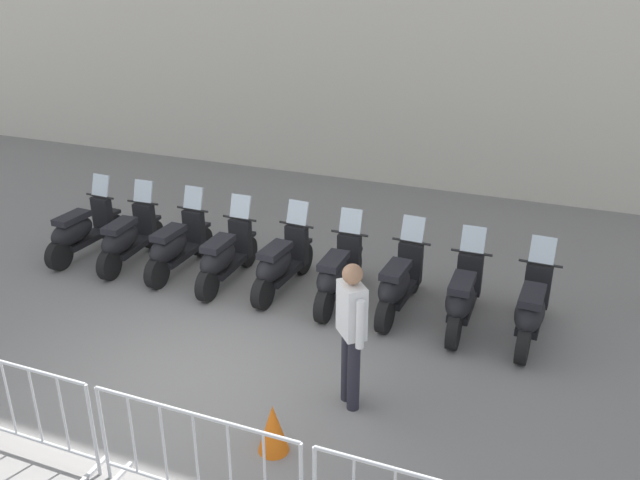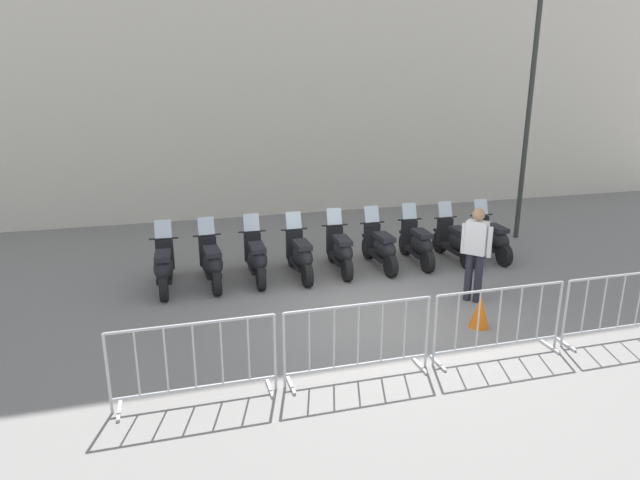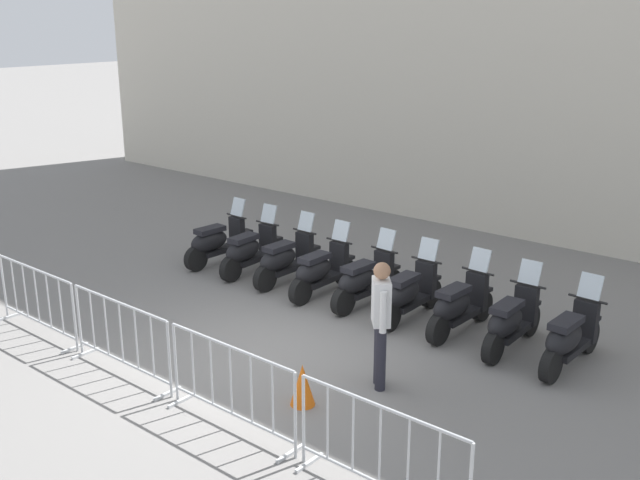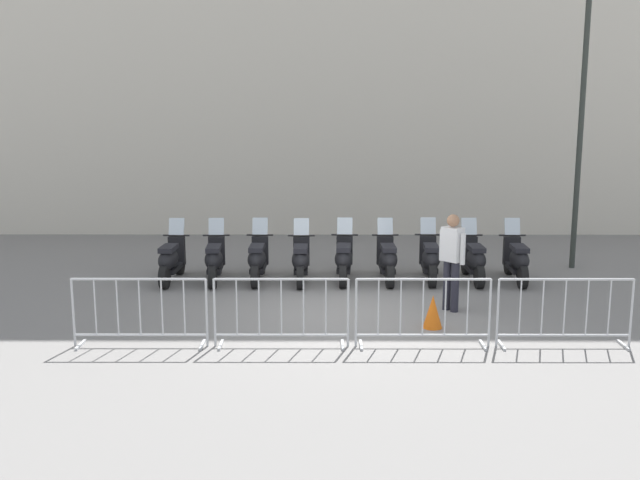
% 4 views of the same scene
% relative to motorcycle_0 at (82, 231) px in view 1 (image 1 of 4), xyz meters
% --- Properties ---
extents(ground_plane, '(120.00, 120.00, 0.00)m').
position_rel_motorcycle_0_xyz_m(ground_plane, '(3.44, -2.43, -0.45)').
color(ground_plane, slate).
extents(motorcycle_0, '(0.56, 1.73, 1.24)m').
position_rel_motorcycle_0_xyz_m(motorcycle_0, '(0.00, 0.00, 0.00)').
color(motorcycle_0, black).
rests_on(motorcycle_0, ground).
extents(motorcycle_1, '(0.56, 1.72, 1.24)m').
position_rel_motorcycle_0_xyz_m(motorcycle_1, '(0.89, -0.02, 0.00)').
color(motorcycle_1, black).
rests_on(motorcycle_1, ground).
extents(motorcycle_2, '(0.56, 1.73, 1.24)m').
position_rel_motorcycle_0_xyz_m(motorcycle_2, '(1.77, -0.02, 0.00)').
color(motorcycle_2, black).
rests_on(motorcycle_2, ground).
extents(motorcycle_3, '(0.56, 1.72, 1.24)m').
position_rel_motorcycle_0_xyz_m(motorcycle_3, '(2.65, -0.12, 0.00)').
color(motorcycle_3, black).
rests_on(motorcycle_3, ground).
extents(motorcycle_4, '(0.57, 1.73, 1.24)m').
position_rel_motorcycle_0_xyz_m(motorcycle_4, '(3.53, -0.07, 0.00)').
color(motorcycle_4, black).
rests_on(motorcycle_4, ground).
extents(motorcycle_5, '(0.56, 1.72, 1.24)m').
position_rel_motorcycle_0_xyz_m(motorcycle_5, '(4.42, -0.12, 0.00)').
color(motorcycle_5, black).
rests_on(motorcycle_5, ground).
extents(motorcycle_6, '(0.56, 1.73, 1.24)m').
position_rel_motorcycle_0_xyz_m(motorcycle_6, '(5.30, -0.11, 0.00)').
color(motorcycle_6, black).
rests_on(motorcycle_6, ground).
extents(motorcycle_7, '(0.56, 1.72, 1.24)m').
position_rel_motorcycle_0_xyz_m(motorcycle_7, '(6.19, -0.21, 0.00)').
color(motorcycle_7, black).
rests_on(motorcycle_7, ground).
extents(motorcycle_8, '(0.56, 1.73, 1.24)m').
position_rel_motorcycle_0_xyz_m(motorcycle_8, '(7.07, -0.26, 0.00)').
color(motorcycle_8, black).
rests_on(motorcycle_8, ground).
extents(barrier_segment_1, '(2.05, 0.52, 1.07)m').
position_rel_motorcycle_0_xyz_m(barrier_segment_1, '(2.31, -4.11, 0.07)').
color(barrier_segment_1, '#B2B5B7').
rests_on(barrier_segment_1, ground).
extents(barrier_segment_2, '(2.05, 0.52, 1.07)m').
position_rel_motorcycle_0_xyz_m(barrier_segment_2, '(4.44, -4.20, 0.07)').
color(barrier_segment_2, '#B2B5B7').
rests_on(barrier_segment_2, ground).
extents(officer_near_row_end, '(0.40, 0.45, 1.73)m').
position_rel_motorcycle_0_xyz_m(officer_near_row_end, '(5.28, -2.28, 0.53)').
color(officer_near_row_end, '#23232D').
rests_on(officer_near_row_end, ground).
extents(traffic_cone, '(0.32, 0.32, 0.55)m').
position_rel_motorcycle_0_xyz_m(traffic_cone, '(4.77, -3.27, -0.18)').
color(traffic_cone, orange).
rests_on(traffic_cone, ground).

